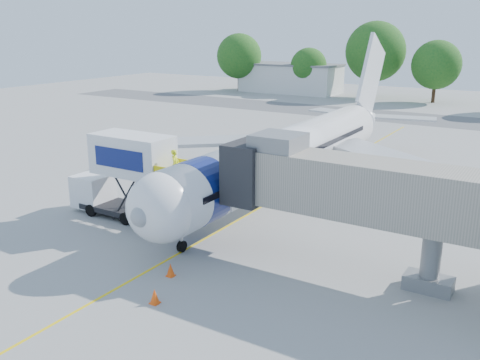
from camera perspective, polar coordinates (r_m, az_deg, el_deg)
The scene contains 14 objects.
ground at distance 37.08m, azimuth 2.79°, elevation -2.61°, with size 160.00×160.00×0.00m, color #9B9C99.
guidance_line at distance 37.08m, azimuth 2.79°, elevation -2.60°, with size 0.15×70.00×0.01m, color yellow.
taxiway_strip at distance 75.68m, azimuth 18.46°, elevation 6.22°, with size 120.00×10.00×0.01m, color #59595B.
aircraft at distance 39.81m, azimuth 5.72°, elevation 3.05°, with size 34.17×37.73×11.35m.
jet_bridge at distance 26.51m, azimuth 10.74°, elevation -0.69°, with size 13.90×3.20×6.60m.
catering_hiloader at distance 34.42m, azimuth -12.07°, elevation 0.38°, with size 8.50×2.44×5.50m.
ground_tug at distance 24.43m, azimuth -17.47°, elevation -11.82°, with size 3.90×2.85×1.40m.
safety_cone_a at distance 26.86m, azimuth -7.42°, elevation -9.50°, with size 0.43×0.43×0.68m.
safety_cone_b at distance 24.52m, azimuth -9.09°, elevation -12.17°, with size 0.44×0.44×0.70m.
outbuilding_left at distance 101.71m, azimuth 5.41°, elevation 10.80°, with size 18.40×8.40×5.30m.
tree_a at distance 103.18m, azimuth -0.10°, elevation 13.08°, with size 8.39×8.39×10.70m.
tree_b at distance 98.44m, azimuth 7.32°, elevation 11.95°, with size 6.50×6.50×8.29m.
tree_c at distance 95.63m, azimuth 14.24°, elevation 13.15°, with size 10.07×10.07×12.84m.
tree_d at distance 92.23m, azimuth 20.22°, elevation 11.46°, with size 7.76×7.76×9.89m.
Camera 1 is at (16.86, -30.82, 11.85)m, focal length 40.00 mm.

